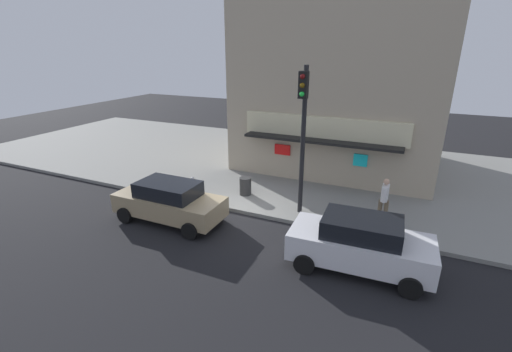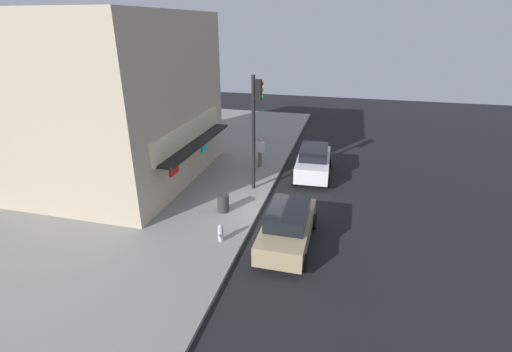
{
  "view_description": "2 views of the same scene",
  "coord_description": "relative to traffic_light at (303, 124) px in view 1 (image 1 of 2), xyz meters",
  "views": [
    {
      "loc": [
        6.14,
        -11.63,
        6.5
      ],
      "look_at": [
        0.52,
        0.77,
        1.46
      ],
      "focal_mm": 24.56,
      "sensor_mm": 36.0,
      "label": 1
    },
    {
      "loc": [
        -14.32,
        -3.58,
        8.14
      ],
      "look_at": [
        0.38,
        0.24,
        1.74
      ],
      "focal_mm": 25.59,
      "sensor_mm": 36.0,
      "label": 2
    }
  ],
  "objects": [
    {
      "name": "ground_plane",
      "position": [
        -2.42,
        -0.8,
        -3.82
      ],
      "size": [
        59.7,
        59.7,
        0.0
      ],
      "primitive_type": "plane",
      "color": "black"
    },
    {
      "name": "corner_building",
      "position": [
        -0.09,
        7.38,
        0.6
      ],
      "size": [
        10.19,
        8.55,
        8.53
      ],
      "color": "tan",
      "rests_on": "sidewalk"
    },
    {
      "name": "parked_car_tan",
      "position": [
        -4.51,
        -2.48,
        -2.98
      ],
      "size": [
        4.33,
        1.97,
        1.63
      ],
      "color": "#9E8966",
      "rests_on": "ground_plane"
    },
    {
      "name": "fire_hydrant",
      "position": [
        -5.16,
        0.07,
        -3.3
      ],
      "size": [
        0.46,
        0.22,
        0.73
      ],
      "color": "#B2B2B7",
      "rests_on": "sidewalk"
    },
    {
      "name": "parked_car_white",
      "position": [
        2.78,
        -2.67,
        -2.93
      ],
      "size": [
        4.32,
        2.16,
        1.73
      ],
      "color": "silver",
      "rests_on": "ground_plane"
    },
    {
      "name": "traffic_light",
      "position": [
        0.0,
        0.0,
        0.0
      ],
      "size": [
        0.32,
        0.58,
        5.75
      ],
      "color": "black",
      "rests_on": "sidewalk"
    },
    {
      "name": "sidewalk",
      "position": [
        -2.42,
        5.79,
        -3.74
      ],
      "size": [
        39.8,
        13.18,
        0.16
      ],
      "primitive_type": "cube",
      "color": "gray",
      "rests_on": "ground_plane"
    },
    {
      "name": "pedestrian",
      "position": [
        3.14,
        0.54,
        -2.68
      ],
      "size": [
        0.38,
        0.57,
        1.77
      ],
      "color": "brown",
      "rests_on": "sidewalk"
    },
    {
      "name": "trash_can",
      "position": [
        -2.8,
        0.78,
        -3.25
      ],
      "size": [
        0.53,
        0.53,
        0.81
      ],
      "primitive_type": "cylinder",
      "color": "#2D2D2D",
      "rests_on": "sidewalk"
    }
  ]
}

